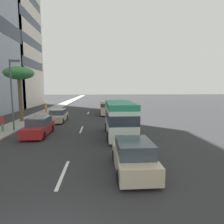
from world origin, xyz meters
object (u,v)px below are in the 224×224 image
(street_lamp, at_px, (12,87))
(pedestrian_by_tree, at_px, (46,107))
(minibus_second, at_px, (119,117))
(car_third, at_px, (39,127))
(car_sixth, at_px, (133,156))
(van_fifth, at_px, (107,107))
(car_lead, at_px, (58,116))
(car_fourth, at_px, (105,105))
(palm_tree, at_px, (19,74))
(pedestrian_mid_block, at_px, (2,122))

(street_lamp, bearing_deg, pedestrian_by_tree, 3.30)
(minibus_second, relative_size, street_lamp, 0.98)
(car_third, height_order, car_sixth, car_sixth)
(van_fifth, bearing_deg, minibus_second, -177.91)
(car_lead, bearing_deg, car_fourth, 155.85)
(car_sixth, height_order, pedestrian_by_tree, pedestrian_by_tree)
(car_third, distance_m, pedestrian_by_tree, 15.94)
(car_lead, xyz_separation_m, car_fourth, (14.44, -6.47, 0.02))
(car_third, bearing_deg, van_fifth, 152.71)
(palm_tree, bearing_deg, car_sixth, -142.71)
(van_fifth, height_order, palm_tree, palm_tree)
(minibus_second, height_order, palm_tree, palm_tree)
(car_fourth, distance_m, pedestrian_by_tree, 11.82)
(pedestrian_by_tree, bearing_deg, car_fourth, -27.51)
(pedestrian_by_tree, xyz_separation_m, palm_tree, (-8.69, 0.62, 4.83))
(car_sixth, xyz_separation_m, pedestrian_mid_block, (9.07, 10.76, 0.24))
(car_fourth, distance_m, pedestrian_mid_block, 22.75)
(pedestrian_mid_block, bearing_deg, van_fifth, -90.30)
(car_third, bearing_deg, car_lead, 178.06)
(van_fifth, distance_m, palm_tree, 13.24)
(van_fifth, height_order, pedestrian_by_tree, van_fifth)
(car_third, height_order, pedestrian_mid_block, pedestrian_mid_block)
(car_lead, height_order, car_fourth, car_fourth)
(car_fourth, xyz_separation_m, street_lamp, (-19.75, 9.48, 3.54))
(car_lead, bearing_deg, car_sixth, 24.67)
(car_lead, relative_size, palm_tree, 0.70)
(pedestrian_mid_block, xyz_separation_m, pedestrian_by_tree, (14.40, -0.13, 0.00))
(van_fifth, relative_size, car_sixth, 1.24)
(car_third, bearing_deg, palm_tree, -148.48)
(palm_tree, bearing_deg, minibus_second, -123.88)
(pedestrian_mid_block, relative_size, palm_tree, 0.24)
(car_lead, distance_m, pedestrian_mid_block, 7.00)
(pedestrian_mid_block, distance_m, palm_tree, 7.49)
(minibus_second, height_order, street_lamp, street_lamp)
(van_fifth, bearing_deg, car_fourth, -0.35)
(car_third, xyz_separation_m, pedestrian_mid_block, (1.13, 3.70, 0.24))
(minibus_second, bearing_deg, pedestrian_mid_block, 79.98)
(car_sixth, height_order, palm_tree, palm_tree)
(van_fifth, relative_size, pedestrian_by_tree, 3.31)
(car_third, xyz_separation_m, palm_tree, (6.84, 4.19, 5.08))
(minibus_second, relative_size, palm_tree, 0.99)
(car_fourth, height_order, van_fifth, van_fifth)
(minibus_second, relative_size, car_third, 1.42)
(car_third, bearing_deg, minibus_second, 83.74)
(pedestrian_mid_block, relative_size, pedestrian_by_tree, 1.00)
(minibus_second, xyz_separation_m, car_fourth, (22.14, 0.45, -0.89))
(minibus_second, distance_m, pedestrian_by_tree, 19.54)
(minibus_second, bearing_deg, palm_tree, 56.12)
(car_fourth, distance_m, van_fifth, 8.48)
(car_third, xyz_separation_m, street_lamp, (1.61, 2.77, 3.54))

